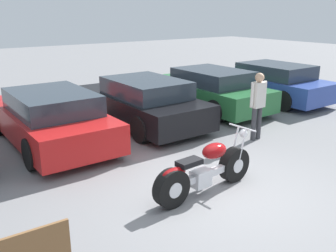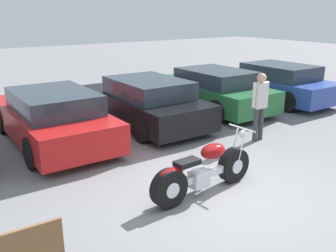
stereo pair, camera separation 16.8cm
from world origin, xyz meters
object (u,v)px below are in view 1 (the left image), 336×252
at_px(parked_car_blue, 270,82).
at_px(person_standing, 258,101).
at_px(parked_car_black, 142,102).
at_px(parked_car_green, 208,90).
at_px(motorcycle, 204,171).
at_px(parked_car_red, 50,118).

xyz_separation_m(parked_car_blue, person_standing, (-3.70, -2.67, 0.35)).
bearing_deg(parked_car_black, parked_car_green, 4.71).
bearing_deg(parked_car_black, parked_car_blue, -1.30).
relative_size(parked_car_blue, person_standing, 2.68).
xyz_separation_m(motorcycle, person_standing, (2.95, 1.43, 0.58)).
distance_m(motorcycle, parked_car_black, 4.44).
bearing_deg(motorcycle, parked_car_black, 72.18).
xyz_separation_m(parked_car_green, person_standing, (-1.06, -3.01, 0.35)).
xyz_separation_m(parked_car_green, parked_car_blue, (2.65, -0.34, 0.00)).
distance_m(parked_car_black, parked_car_green, 2.66).
height_order(parked_car_red, parked_car_green, same).
distance_m(motorcycle, parked_car_green, 5.99).
distance_m(parked_car_black, person_standing, 3.23).
relative_size(parked_car_red, parked_car_blue, 1.00).
height_order(parked_car_green, person_standing, person_standing).
relative_size(parked_car_green, person_standing, 2.68).
relative_size(parked_car_black, parked_car_blue, 1.00).
bearing_deg(parked_car_red, parked_car_black, 2.32).
distance_m(parked_car_green, parked_car_blue, 2.67).
height_order(parked_car_black, parked_car_green, same).
bearing_deg(person_standing, parked_car_green, 70.66).
bearing_deg(person_standing, parked_car_red, 147.65).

